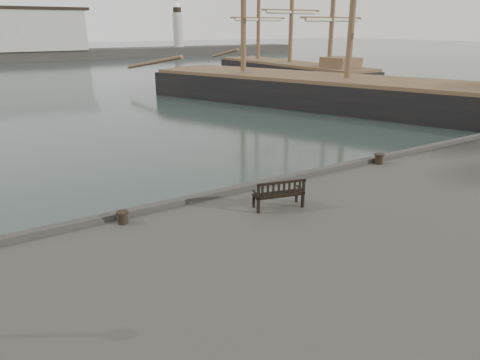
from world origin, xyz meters
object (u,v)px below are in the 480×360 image
at_px(bench, 278,199).
at_px(tall_ship_main, 345,99).
at_px(bollard_left, 123,217).
at_px(tall_ship_far, 289,76).
at_px(bollard_right, 379,159).

height_order(bench, tall_ship_main, tall_ship_main).
distance_m(bollard_left, tall_ship_far, 46.57).
bearing_deg(bollard_right, tall_ship_main, 48.86).
height_order(bollard_right, tall_ship_far, tall_ship_far).
xyz_separation_m(bench, bollard_left, (-4.44, 1.39, -0.10)).
relative_size(tall_ship_main, tall_ship_far, 1.48).
bearing_deg(bollard_left, bench, -17.41).
bearing_deg(bollard_right, bench, -166.42).
bearing_deg(bollard_left, tall_ship_far, 46.59).
relative_size(bench, tall_ship_main, 0.04).
bearing_deg(bench, tall_ship_far, 65.92).
height_order(bollard_left, tall_ship_main, tall_ship_main).
height_order(bollard_right, tall_ship_main, tall_ship_main).
distance_m(bench, bollard_right, 6.32).
bearing_deg(bollard_left, bollard_right, 0.50).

